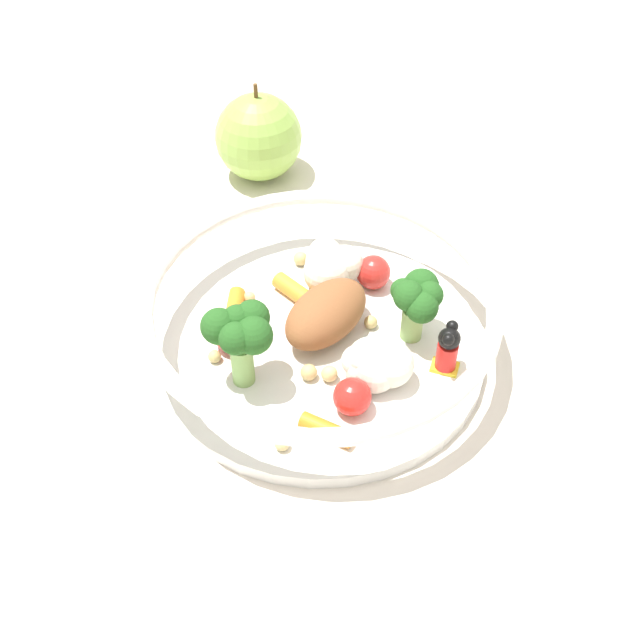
% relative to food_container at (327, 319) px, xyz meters
% --- Properties ---
extents(ground_plane, '(2.40, 2.40, 0.00)m').
position_rel_food_container_xyz_m(ground_plane, '(-0.01, -0.00, -0.03)').
color(ground_plane, silver).
extents(food_container, '(0.24, 0.24, 0.07)m').
position_rel_food_container_xyz_m(food_container, '(0.00, 0.00, 0.00)').
color(food_container, white).
rests_on(food_container, ground_plane).
extents(loose_apple, '(0.08, 0.08, 0.09)m').
position_rel_food_container_xyz_m(loose_apple, '(0.23, -0.02, 0.01)').
color(loose_apple, '#8CB74C').
rests_on(loose_apple, ground_plane).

